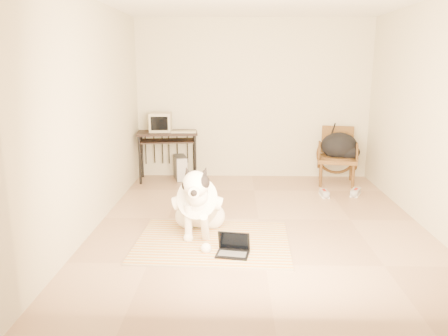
{
  "coord_description": "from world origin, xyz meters",
  "views": [
    {
      "loc": [
        -0.31,
        -5.32,
        1.93
      ],
      "look_at": [
        -0.43,
        -0.56,
        0.81
      ],
      "focal_mm": 35.0,
      "sensor_mm": 36.0,
      "label": 1
    }
  ],
  "objects_px": {
    "dog": "(199,205)",
    "rattan_chair": "(337,155)",
    "computer_desk": "(167,139)",
    "pc_tower": "(180,168)",
    "laptop": "(233,249)",
    "crt_monitor": "(161,122)",
    "backpack": "(341,147)"
  },
  "relations": [
    {
      "from": "pc_tower",
      "to": "rattan_chair",
      "type": "distance_m",
      "value": 2.66
    },
    {
      "from": "backpack",
      "to": "crt_monitor",
      "type": "bearing_deg",
      "value": 175.73
    },
    {
      "from": "dog",
      "to": "rattan_chair",
      "type": "distance_m",
      "value": 3.17
    },
    {
      "from": "computer_desk",
      "to": "backpack",
      "type": "height_order",
      "value": "backpack"
    },
    {
      "from": "dog",
      "to": "crt_monitor",
      "type": "height_order",
      "value": "crt_monitor"
    },
    {
      "from": "rattan_chair",
      "to": "backpack",
      "type": "height_order",
      "value": "rattan_chair"
    },
    {
      "from": "backpack",
      "to": "pc_tower",
      "type": "bearing_deg",
      "value": 175.03
    },
    {
      "from": "computer_desk",
      "to": "pc_tower",
      "type": "relative_size",
      "value": 2.25
    },
    {
      "from": "dog",
      "to": "computer_desk",
      "type": "distance_m",
      "value": 2.58
    },
    {
      "from": "dog",
      "to": "computer_desk",
      "type": "relative_size",
      "value": 1.18
    },
    {
      "from": "computer_desk",
      "to": "backpack",
      "type": "relative_size",
      "value": 1.73
    },
    {
      "from": "rattan_chair",
      "to": "dog",
      "type": "bearing_deg",
      "value": -131.92
    },
    {
      "from": "dog",
      "to": "rattan_chair",
      "type": "height_order",
      "value": "rattan_chair"
    },
    {
      "from": "dog",
      "to": "pc_tower",
      "type": "distance_m",
      "value": 2.57
    },
    {
      "from": "backpack",
      "to": "rattan_chair",
      "type": "bearing_deg",
      "value": 112.76
    },
    {
      "from": "crt_monitor",
      "to": "rattan_chair",
      "type": "height_order",
      "value": "crt_monitor"
    },
    {
      "from": "computer_desk",
      "to": "rattan_chair",
      "type": "distance_m",
      "value": 2.85
    },
    {
      "from": "computer_desk",
      "to": "crt_monitor",
      "type": "bearing_deg",
      "value": 157.04
    },
    {
      "from": "laptop",
      "to": "backpack",
      "type": "distance_m",
      "value": 3.4
    },
    {
      "from": "rattan_chair",
      "to": "backpack",
      "type": "xyz_separation_m",
      "value": [
        0.03,
        -0.08,
        0.16
      ]
    },
    {
      "from": "dog",
      "to": "laptop",
      "type": "height_order",
      "value": "dog"
    },
    {
      "from": "dog",
      "to": "backpack",
      "type": "xyz_separation_m",
      "value": [
        2.15,
        2.28,
        0.27
      ]
    },
    {
      "from": "laptop",
      "to": "rattan_chair",
      "type": "distance_m",
      "value": 3.43
    },
    {
      "from": "crt_monitor",
      "to": "backpack",
      "type": "height_order",
      "value": "crt_monitor"
    },
    {
      "from": "laptop",
      "to": "computer_desk",
      "type": "bearing_deg",
      "value": 110.36
    },
    {
      "from": "pc_tower",
      "to": "crt_monitor",
      "type": "bearing_deg",
      "value": -178.34
    },
    {
      "from": "laptop",
      "to": "computer_desk",
      "type": "xyz_separation_m",
      "value": [
        -1.13,
        3.04,
        0.64
      ]
    },
    {
      "from": "laptop",
      "to": "crt_monitor",
      "type": "height_order",
      "value": "crt_monitor"
    },
    {
      "from": "computer_desk",
      "to": "rattan_chair",
      "type": "height_order",
      "value": "rattan_chair"
    },
    {
      "from": "computer_desk",
      "to": "rattan_chair",
      "type": "xyz_separation_m",
      "value": [
        2.84,
        -0.1,
        -0.25
      ]
    },
    {
      "from": "dog",
      "to": "crt_monitor",
      "type": "distance_m",
      "value": 2.71
    },
    {
      "from": "crt_monitor",
      "to": "computer_desk",
      "type": "bearing_deg",
      "value": -22.96
    }
  ]
}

